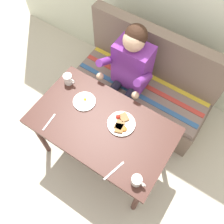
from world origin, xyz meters
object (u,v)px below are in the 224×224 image
(table, at_px, (102,129))
(plate_breakfast, at_px, (121,124))
(plate_eggs, at_px, (84,101))
(person, at_px, (128,71))
(fork, at_px, (49,122))
(couch, at_px, (143,88))
(knife, at_px, (114,171))
(coffee_mug, at_px, (137,181))
(coffee_mug_second, at_px, (68,79))

(table, distance_m, plate_breakfast, 0.19)
(plate_eggs, bearing_deg, person, 73.62)
(person, xyz_separation_m, plate_breakfast, (0.24, -0.50, 0.00))
(fork, bearing_deg, couch, 64.45)
(couch, bearing_deg, plate_breakfast, -79.04)
(fork, distance_m, knife, 0.68)
(table, bearing_deg, person, 100.39)
(person, distance_m, fork, 0.86)
(knife, bearing_deg, coffee_mug, 21.21)
(person, height_order, plate_breakfast, person)
(fork, relative_size, knife, 0.85)
(couch, relative_size, person, 1.19)
(table, relative_size, plate_eggs, 6.11)
(fork, bearing_deg, coffee_mug_second, 101.03)
(fork, height_order, knife, same)
(plate_breakfast, height_order, knife, plate_breakfast)
(couch, relative_size, coffee_mug, 12.20)
(couch, distance_m, coffee_mug, 1.21)
(couch, height_order, person, person)
(coffee_mug, bearing_deg, plate_eggs, 154.69)
(couch, distance_m, plate_breakfast, 0.80)
(plate_eggs, distance_m, coffee_mug, 0.81)
(plate_breakfast, distance_m, plate_eggs, 0.38)
(coffee_mug, height_order, knife, coffee_mug)
(knife, bearing_deg, plate_breakfast, 129.62)
(couch, height_order, plate_breakfast, couch)
(couch, bearing_deg, table, -90.00)
(plate_breakfast, relative_size, knife, 1.16)
(table, height_order, person, person)
(table, xyz_separation_m, plate_breakfast, (0.13, 0.09, 0.10))
(person, bearing_deg, table, -79.61)
(coffee_mug_second, bearing_deg, person, 46.18)
(person, relative_size, plate_eggs, 6.17)
(table, distance_m, coffee_mug, 0.55)
(table, bearing_deg, plate_breakfast, 34.23)
(plate_breakfast, bearing_deg, knife, -65.39)
(person, height_order, coffee_mug, person)
(plate_eggs, xyz_separation_m, fork, (-0.13, -0.32, -0.01))
(person, bearing_deg, knife, -64.86)
(knife, bearing_deg, coffee_mug_second, 164.99)
(couch, bearing_deg, coffee_mug, -64.71)
(coffee_mug, distance_m, fork, 0.86)
(plate_breakfast, height_order, plate_eggs, plate_breakfast)
(coffee_mug, bearing_deg, knife, -173.81)
(plate_breakfast, relative_size, coffee_mug_second, 1.96)
(couch, height_order, coffee_mug, couch)
(fork, bearing_deg, person, 67.01)
(plate_breakfast, bearing_deg, fork, -148.43)
(person, bearing_deg, fork, -108.46)
(person, xyz_separation_m, coffee_mug_second, (-0.39, -0.40, 0.04))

